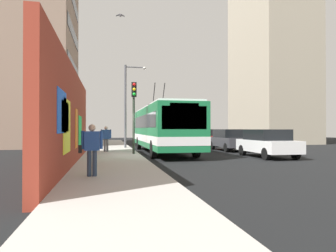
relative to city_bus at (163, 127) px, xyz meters
name	(u,v)px	position (x,y,z in m)	size (l,w,h in m)	color
ground_plane	(141,157)	(-3.06, 1.80, -1.73)	(80.00, 80.00, 0.00)	black
sidewalk_slab	(112,157)	(-3.06, 3.40, -1.66)	(48.00, 3.20, 0.15)	#ADA8A0
graffiti_wall	(71,119)	(-7.01, 5.15, 0.30)	(14.14, 0.32, 4.08)	maroon
building_far_left	(28,50)	(10.75, 11.00, 7.36)	(11.20, 8.30, 18.18)	gray
building_far_right	(271,55)	(12.70, -15.20, 8.52)	(10.49, 6.39, 20.50)	#9E937F
city_bus	(163,127)	(0.00, 0.00, 0.00)	(11.82, 2.69, 4.88)	#19723F
parked_car_white	(267,143)	(-4.37, -5.20, -0.90)	(4.26, 1.92, 1.58)	white
parked_car_dark_gray	(229,139)	(1.10, -5.20, -0.90)	(4.34, 1.82, 1.58)	#38383D
parked_car_red	(204,137)	(7.21, -5.20, -0.90)	(4.41, 1.87, 1.58)	#B21E19
pedestrian_near_wall	(92,146)	(-10.63, 4.16, -0.66)	(0.22, 0.73, 1.60)	#2D3F59
pedestrian_midblock	(106,137)	(-0.09, 3.73, -0.63)	(0.22, 0.66, 1.62)	#595960
traffic_light	(134,106)	(-2.45, 2.15, 1.23)	(0.49, 0.28, 4.18)	#2D382D
street_lamp	(128,100)	(4.01, 2.06, 2.15)	(0.44, 1.74, 6.49)	#4C4C51
flying_pigeons	(123,7)	(-3.84, 2.83, 6.40)	(6.48, 0.60, 1.44)	slate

